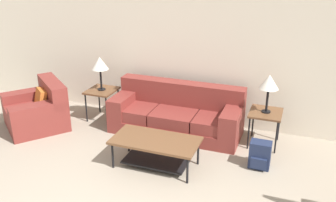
{
  "coord_description": "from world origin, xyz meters",
  "views": [
    {
      "loc": [
        1.72,
        -2.34,
        2.89
      ],
      "look_at": [
        -0.1,
        2.55,
        0.8
      ],
      "focal_mm": 40.0,
      "sensor_mm": 36.0,
      "label": 1
    }
  ],
  "objects_px": {
    "couch": "(177,115)",
    "armchair": "(38,111)",
    "side_table_right": "(266,115)",
    "backpack": "(260,155)",
    "side_table_left": "(102,93)",
    "coffee_table": "(156,146)",
    "table_lamp_left": "(100,64)",
    "table_lamp_right": "(269,83)"
  },
  "relations": [
    {
      "from": "couch",
      "to": "armchair",
      "type": "xyz_separation_m",
      "value": [
        -2.36,
        -0.64,
        -0.01
      ]
    },
    {
      "from": "table_lamp_right",
      "to": "side_table_left",
      "type": "bearing_deg",
      "value": -180.0
    },
    {
      "from": "coffee_table",
      "to": "table_lamp_left",
      "type": "xyz_separation_m",
      "value": [
        -1.54,
        1.21,
        0.73
      ]
    },
    {
      "from": "armchair",
      "to": "table_lamp_left",
      "type": "height_order",
      "value": "table_lamp_left"
    },
    {
      "from": "couch",
      "to": "table_lamp_right",
      "type": "xyz_separation_m",
      "value": [
        1.46,
        0.04,
        0.75
      ]
    },
    {
      "from": "side_table_left",
      "to": "armchair",
      "type": "bearing_deg",
      "value": -142.8
    },
    {
      "from": "side_table_right",
      "to": "backpack",
      "type": "relative_size",
      "value": 1.41
    },
    {
      "from": "couch",
      "to": "armchair",
      "type": "bearing_deg",
      "value": -164.75
    },
    {
      "from": "armchair",
      "to": "table_lamp_left",
      "type": "distance_m",
      "value": 1.36
    },
    {
      "from": "table_lamp_left",
      "to": "table_lamp_right",
      "type": "height_order",
      "value": "same"
    },
    {
      "from": "armchair",
      "to": "side_table_right",
      "type": "relative_size",
      "value": 2.45
    },
    {
      "from": "table_lamp_right",
      "to": "coffee_table",
      "type": "bearing_deg",
      "value": -138.61
    },
    {
      "from": "coffee_table",
      "to": "side_table_left",
      "type": "bearing_deg",
      "value": 141.92
    },
    {
      "from": "couch",
      "to": "backpack",
      "type": "height_order",
      "value": "couch"
    },
    {
      "from": "side_table_left",
      "to": "side_table_right",
      "type": "distance_m",
      "value": 2.91
    },
    {
      "from": "coffee_table",
      "to": "backpack",
      "type": "height_order",
      "value": "coffee_table"
    },
    {
      "from": "couch",
      "to": "coffee_table",
      "type": "bearing_deg",
      "value": -85.8
    },
    {
      "from": "coffee_table",
      "to": "table_lamp_right",
      "type": "bearing_deg",
      "value": 41.39
    },
    {
      "from": "couch",
      "to": "coffee_table",
      "type": "xyz_separation_m",
      "value": [
        0.09,
        -1.17,
        0.02
      ]
    },
    {
      "from": "side_table_right",
      "to": "side_table_left",
      "type": "bearing_deg",
      "value": 180.0
    },
    {
      "from": "side_table_right",
      "to": "backpack",
      "type": "xyz_separation_m",
      "value": [
        0.04,
        -0.72,
        -0.31
      ]
    },
    {
      "from": "couch",
      "to": "armchair",
      "type": "relative_size",
      "value": 1.58
    },
    {
      "from": "coffee_table",
      "to": "table_lamp_left",
      "type": "bearing_deg",
      "value": 141.92
    },
    {
      "from": "coffee_table",
      "to": "table_lamp_right",
      "type": "distance_m",
      "value": 1.97
    },
    {
      "from": "armchair",
      "to": "table_lamp_left",
      "type": "bearing_deg",
      "value": 37.2
    },
    {
      "from": "side_table_left",
      "to": "table_lamp_left",
      "type": "xyz_separation_m",
      "value": [
        -0.0,
        0.0,
        0.54
      ]
    },
    {
      "from": "side_table_left",
      "to": "table_lamp_right",
      "type": "distance_m",
      "value": 2.96
    },
    {
      "from": "side_table_left",
      "to": "table_lamp_left",
      "type": "bearing_deg",
      "value": 126.87
    },
    {
      "from": "armchair",
      "to": "table_lamp_right",
      "type": "relative_size",
      "value": 2.28
    },
    {
      "from": "coffee_table",
      "to": "table_lamp_right",
      "type": "height_order",
      "value": "table_lamp_right"
    },
    {
      "from": "table_lamp_left",
      "to": "backpack",
      "type": "distance_m",
      "value": 3.15
    },
    {
      "from": "coffee_table",
      "to": "backpack",
      "type": "xyz_separation_m",
      "value": [
        1.4,
        0.48,
        -0.12
      ]
    },
    {
      "from": "side_table_left",
      "to": "backpack",
      "type": "bearing_deg",
      "value": -13.8
    },
    {
      "from": "couch",
      "to": "coffee_table",
      "type": "distance_m",
      "value": 1.17
    },
    {
      "from": "side_table_left",
      "to": "side_table_right",
      "type": "bearing_deg",
      "value": 0.0
    },
    {
      "from": "couch",
      "to": "armchair",
      "type": "height_order",
      "value": "couch"
    },
    {
      "from": "armchair",
      "to": "backpack",
      "type": "distance_m",
      "value": 3.85
    },
    {
      "from": "armchair",
      "to": "side_table_right",
      "type": "distance_m",
      "value": 3.88
    },
    {
      "from": "side_table_right",
      "to": "couch",
      "type": "bearing_deg",
      "value": -178.36
    },
    {
      "from": "side_table_left",
      "to": "table_lamp_right",
      "type": "relative_size",
      "value": 0.93
    },
    {
      "from": "table_lamp_left",
      "to": "side_table_right",
      "type": "bearing_deg",
      "value": -0.0
    },
    {
      "from": "coffee_table",
      "to": "side_table_right",
      "type": "relative_size",
      "value": 2.18
    }
  ]
}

